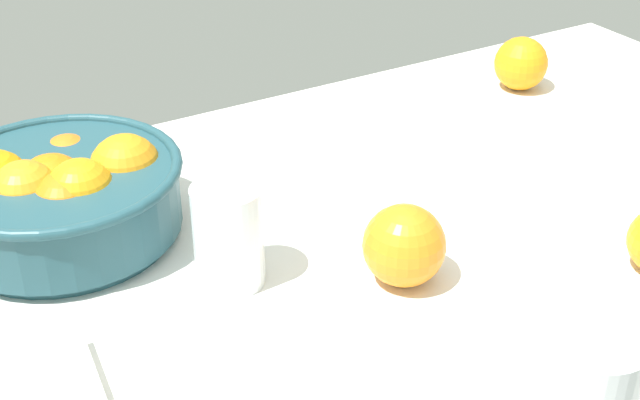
% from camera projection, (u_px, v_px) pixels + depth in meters
% --- Properties ---
extents(ground_plane, '(1.49, 0.82, 0.03)m').
position_uv_depth(ground_plane, '(364.00, 266.00, 0.95)').
color(ground_plane, white).
extents(fruit_bowl, '(0.27, 0.27, 0.11)m').
position_uv_depth(fruit_bowl, '(61.00, 195.00, 0.95)').
color(fruit_bowl, '#234C56').
rests_on(fruit_bowl, ground_plane).
extents(juice_glass, '(0.07, 0.07, 0.11)m').
position_uv_depth(juice_glass, '(229.00, 241.00, 0.88)').
color(juice_glass, white).
rests_on(juice_glass, ground_plane).
extents(second_glass, '(0.08, 0.08, 0.11)m').
position_uv_depth(second_glass, '(586.00, 400.00, 0.69)').
color(second_glass, white).
rests_on(second_glass, ground_plane).
extents(loose_orange_1, '(0.08, 0.08, 0.08)m').
position_uv_depth(loose_orange_1, '(521.00, 63.00, 1.30)').
color(loose_orange_1, orange).
rests_on(loose_orange_1, ground_plane).
extents(loose_orange_3, '(0.08, 0.08, 0.08)m').
position_uv_depth(loose_orange_3, '(404.00, 245.00, 0.88)').
color(loose_orange_3, orange).
rests_on(loose_orange_3, ground_plane).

